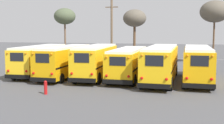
# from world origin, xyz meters

# --- Properties ---
(ground_plane) EXTENTS (160.00, 160.00, 0.00)m
(ground_plane) POSITION_xyz_m (0.00, 0.00, 0.00)
(ground_plane) COLOR #4C4C4F
(school_bus_0) EXTENTS (2.97, 10.04, 3.13)m
(school_bus_0) POSITION_xyz_m (-8.12, 0.77, 1.71)
(school_bus_0) COLOR yellow
(school_bus_0) RESTS_ON ground
(school_bus_1) EXTENTS (2.55, 9.71, 3.17)m
(school_bus_1) POSITION_xyz_m (-4.87, -0.07, 1.71)
(school_bus_1) COLOR #E5A00C
(school_bus_1) RESTS_ON ground
(school_bus_2) EXTENTS (2.79, 9.66, 3.25)m
(school_bus_2) POSITION_xyz_m (-1.62, 0.16, 1.78)
(school_bus_2) COLOR yellow
(school_bus_2) RESTS_ON ground
(school_bus_3) EXTENTS (2.61, 10.03, 2.99)m
(school_bus_3) POSITION_xyz_m (1.62, 0.43, 1.64)
(school_bus_3) COLOR #EAAA0F
(school_bus_3) RESTS_ON ground
(school_bus_4) EXTENTS (2.86, 10.72, 3.29)m
(school_bus_4) POSITION_xyz_m (4.87, -0.37, 1.80)
(school_bus_4) COLOR yellow
(school_bus_4) RESTS_ON ground
(school_bus_5) EXTENTS (2.68, 9.95, 3.26)m
(school_bus_5) POSITION_xyz_m (8.12, 0.22, 1.77)
(school_bus_5) COLOR #E5A00C
(school_bus_5) RESTS_ON ground
(utility_pole) EXTENTS (1.80, 0.32, 9.13)m
(utility_pole) POSITION_xyz_m (-2.96, 11.92, 4.70)
(utility_pole) COLOR brown
(utility_pole) RESTS_ON ground
(bare_tree_0) EXTENTS (4.15, 4.15, 9.03)m
(bare_tree_0) POSITION_xyz_m (11.11, 15.98, 7.44)
(bare_tree_0) COLOR brown
(bare_tree_0) RESTS_ON ground
(bare_tree_1) EXTENTS (3.61, 3.61, 8.53)m
(bare_tree_1) POSITION_xyz_m (-12.49, 17.58, 7.12)
(bare_tree_1) COLOR brown
(bare_tree_1) RESTS_ON ground
(bare_tree_2) EXTENTS (3.63, 3.63, 8.09)m
(bare_tree_2) POSITION_xyz_m (-0.57, 17.12, 6.64)
(bare_tree_2) COLOR brown
(bare_tree_2) RESTS_ON ground
(fence_line) EXTENTS (24.31, 0.06, 1.42)m
(fence_line) POSITION_xyz_m (0.00, 7.79, 0.99)
(fence_line) COLOR #939399
(fence_line) RESTS_ON ground
(fire_hydrant) EXTENTS (0.24, 0.24, 1.03)m
(fire_hydrant) POSITION_xyz_m (-3.07, -7.92, 0.52)
(fire_hydrant) COLOR #B21414
(fire_hydrant) RESTS_ON ground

